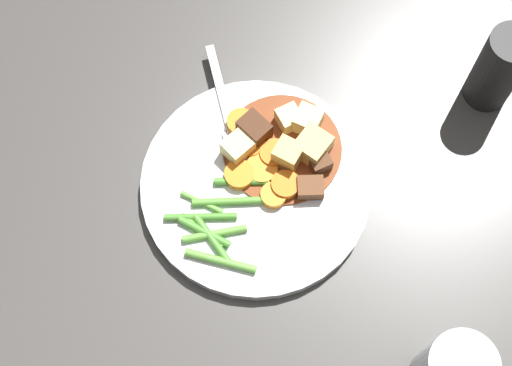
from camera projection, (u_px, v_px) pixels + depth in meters
name	position (u px, v px, depth m)	size (l,w,h in m)	color
ground_plane	(256.00, 188.00, 0.86)	(3.00, 3.00, 0.00)	#423F3D
dinner_plate	(256.00, 186.00, 0.86)	(0.26, 0.26, 0.02)	white
stew_sauce	(282.00, 149.00, 0.86)	(0.14, 0.14, 0.00)	brown
carrot_slice_0	(273.00, 195.00, 0.84)	(0.03, 0.03, 0.01)	orange
carrot_slice_1	(241.00, 123.00, 0.87)	(0.03, 0.03, 0.01)	orange
carrot_slice_2	(274.00, 154.00, 0.86)	(0.03, 0.03, 0.01)	orange
carrot_slice_3	(250.00, 144.00, 0.86)	(0.03, 0.03, 0.01)	orange
carrot_slice_4	(239.00, 176.00, 0.85)	(0.03, 0.03, 0.01)	orange
carrot_slice_5	(262.00, 169.00, 0.85)	(0.04, 0.04, 0.01)	orange
carrot_slice_6	(285.00, 185.00, 0.84)	(0.03, 0.03, 0.01)	orange
potato_chunk_0	(238.00, 147.00, 0.85)	(0.03, 0.03, 0.03)	#EAD68C
potato_chunk_1	(308.00, 121.00, 0.86)	(0.03, 0.03, 0.03)	#EAD68C
potato_chunk_2	(313.00, 146.00, 0.85)	(0.04, 0.03, 0.03)	#DBBC6B
potato_chunk_3	(288.00, 155.00, 0.84)	(0.03, 0.03, 0.03)	#DBBC6B
potato_chunk_4	(289.00, 119.00, 0.87)	(0.02, 0.03, 0.02)	#EAD68C
meat_chunk_0	(254.00, 130.00, 0.86)	(0.03, 0.03, 0.03)	#4C2B19
meat_chunk_1	(319.00, 161.00, 0.85)	(0.03, 0.02, 0.02)	#56331E
meat_chunk_2	(310.00, 188.00, 0.84)	(0.03, 0.02, 0.02)	brown
green_bean_0	(242.00, 182.00, 0.85)	(0.01, 0.01, 0.06)	#4C8E33
green_bean_1	(231.00, 201.00, 0.84)	(0.01, 0.01, 0.08)	#599E38
green_bean_2	(201.00, 231.00, 0.83)	(0.01, 0.01, 0.06)	#66AD42
green_bean_3	(202.00, 202.00, 0.84)	(0.01, 0.01, 0.05)	#66AD42
green_bean_4	(215.00, 234.00, 0.82)	(0.01, 0.01, 0.07)	#66AD42
green_bean_5	(212.00, 239.00, 0.82)	(0.01, 0.01, 0.06)	#4C8E33
green_bean_6	(222.00, 262.00, 0.81)	(0.01, 0.01, 0.08)	#66AD42
green_bean_7	(204.00, 232.00, 0.82)	(0.01, 0.01, 0.06)	#4C8E33
green_bean_8	(201.00, 217.00, 0.83)	(0.01, 0.01, 0.08)	#4C8E33
fork	(227.00, 115.00, 0.88)	(0.15, 0.12, 0.00)	silver
pepper_mill	(499.00, 69.00, 0.86)	(0.05, 0.05, 0.11)	black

